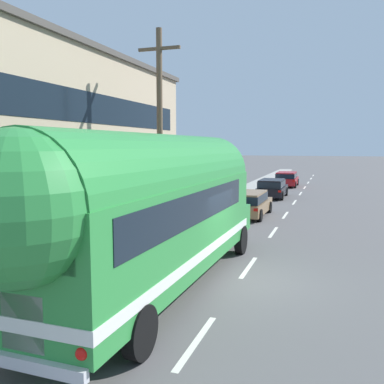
{
  "coord_description": "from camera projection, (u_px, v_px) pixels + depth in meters",
  "views": [
    {
      "loc": [
        2.43,
        -11.4,
        3.82
      ],
      "look_at": [
        -1.72,
        0.79,
        2.39
      ],
      "focal_mm": 38.99,
      "sensor_mm": 36.0,
      "label": 1
    }
  ],
  "objects": [
    {
      "name": "ground_plane",
      "position": [
        240.0,
        280.0,
        11.92
      ],
      "size": [
        300.0,
        300.0,
        0.0
      ],
      "primitive_type": "plane",
      "color": "#565454"
    },
    {
      "name": "lane_markings",
      "position": [
        243.0,
        210.0,
        24.8
      ],
      "size": [
        3.81,
        80.0,
        0.01
      ],
      "color": "silver",
      "rests_on": "ground"
    },
    {
      "name": "sidewalk_slab",
      "position": [
        196.0,
        214.0,
        22.79
      ],
      "size": [
        1.83,
        90.0,
        0.15
      ],
      "primitive_type": "cube",
      "color": "#9E9B93",
      "rests_on": "ground"
    },
    {
      "name": "utility_pole",
      "position": [
        160.0,
        131.0,
        17.08
      ],
      "size": [
        1.8,
        0.24,
        8.5
      ],
      "color": "brown",
      "rests_on": "ground"
    },
    {
      "name": "painted_bus",
      "position": [
        151.0,
        207.0,
        10.41
      ],
      "size": [
        2.78,
        12.36,
        4.12
      ],
      "color": "#2D8C3D",
      "rests_on": "ground"
    },
    {
      "name": "car_lead",
      "position": [
        249.0,
        202.0,
        22.43
      ],
      "size": [
        1.96,
        4.47,
        1.37
      ],
      "color": "olive",
      "rests_on": "ground"
    },
    {
      "name": "car_second",
      "position": [
        272.0,
        187.0,
        30.57
      ],
      "size": [
        1.92,
        4.36,
        1.37
      ],
      "color": "black",
      "rests_on": "ground"
    },
    {
      "name": "car_third",
      "position": [
        287.0,
        178.0,
        38.92
      ],
      "size": [
        1.98,
        4.34,
        1.37
      ],
      "color": "#A5191E",
      "rests_on": "ground"
    }
  ]
}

